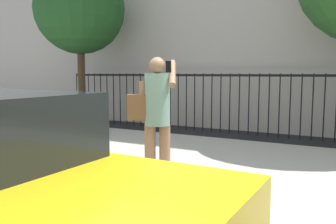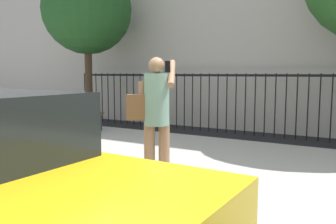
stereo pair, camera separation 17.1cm
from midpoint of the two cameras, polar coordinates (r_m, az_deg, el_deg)
ground_plane at (r=4.14m, az=-8.26°, el=-16.50°), size 60.00×60.00×0.00m
sidewalk at (r=5.90m, az=5.37°, el=-8.71°), size 28.00×4.40×0.15m
iron_fence at (r=9.20m, az=15.28°, el=2.47°), size 12.03×0.04×1.60m
pedestrian_on_phone at (r=4.69m, az=-1.14°, el=0.38°), size 0.72×0.58×1.66m
street_bench at (r=9.35m, az=-14.79°, el=0.27°), size 1.60×0.45×0.95m
street_tree_mid at (r=10.90m, az=-12.59°, el=15.94°), size 2.61×2.61×4.77m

